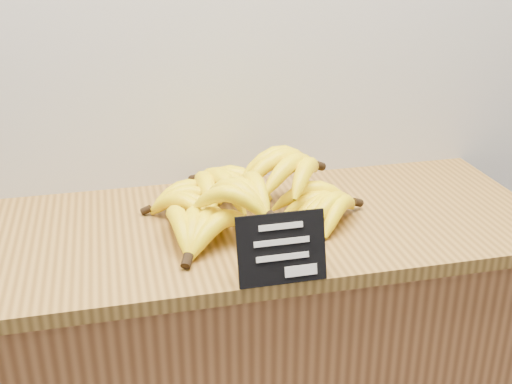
% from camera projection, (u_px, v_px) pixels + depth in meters
% --- Properties ---
extents(counter_top, '(1.30, 0.54, 0.03)m').
position_uv_depth(counter_top, '(251.00, 227.00, 1.41)').
color(counter_top, olive).
rests_on(counter_top, counter).
extents(chalkboard_sign, '(0.16, 0.04, 0.13)m').
position_uv_depth(chalkboard_sign, '(282.00, 249.00, 1.16)').
color(chalkboard_sign, black).
rests_on(chalkboard_sign, counter_top).
extents(banana_pile, '(0.52, 0.39, 0.13)m').
position_uv_depth(banana_pile, '(246.00, 196.00, 1.40)').
color(banana_pile, '#FFEB0A').
rests_on(banana_pile, counter_top).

